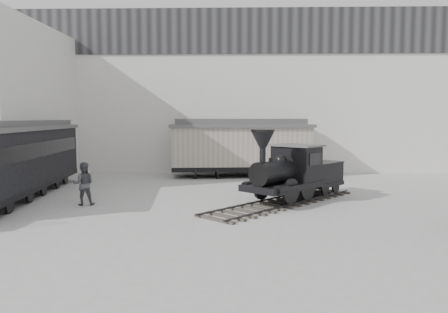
{
  "coord_description": "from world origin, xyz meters",
  "views": [
    {
      "loc": [
        -0.25,
        -15.75,
        3.72
      ],
      "look_at": [
        -0.77,
        3.87,
        2.0
      ],
      "focal_mm": 35.0,
      "sensor_mm": 36.0,
      "label": 1
    }
  ],
  "objects_px": {
    "passenger_coach": "(17,158)",
    "visitor_b": "(84,184)",
    "boxcar": "(241,146)",
    "locomotive": "(292,176)",
    "visitor_a": "(85,182)"
  },
  "relations": [
    {
      "from": "locomotive",
      "to": "passenger_coach",
      "type": "xyz_separation_m",
      "value": [
        -12.75,
        0.68,
        0.68
      ]
    },
    {
      "from": "passenger_coach",
      "to": "visitor_a",
      "type": "distance_m",
      "value": 3.67
    },
    {
      "from": "passenger_coach",
      "to": "visitor_b",
      "type": "height_order",
      "value": "passenger_coach"
    },
    {
      "from": "visitor_a",
      "to": "visitor_b",
      "type": "bearing_deg",
      "value": 60.45
    },
    {
      "from": "boxcar",
      "to": "visitor_b",
      "type": "xyz_separation_m",
      "value": [
        -6.86,
        -9.49,
        -1.01
      ]
    },
    {
      "from": "locomotive",
      "to": "boxcar",
      "type": "xyz_separation_m",
      "value": [
        -2.18,
        8.45,
        0.76
      ]
    },
    {
      "from": "locomotive",
      "to": "visitor_a",
      "type": "bearing_deg",
      "value": -137.74
    },
    {
      "from": "visitor_a",
      "to": "visitor_b",
      "type": "xyz_separation_m",
      "value": [
        0.26,
        -0.96,
        0.07
      ]
    },
    {
      "from": "passenger_coach",
      "to": "visitor_a",
      "type": "xyz_separation_m",
      "value": [
        3.44,
        -0.76,
        -1.0
      ]
    },
    {
      "from": "locomotive",
      "to": "visitor_b",
      "type": "distance_m",
      "value": 9.1
    },
    {
      "from": "locomotive",
      "to": "visitor_b",
      "type": "relative_size",
      "value": 4.34
    },
    {
      "from": "boxcar",
      "to": "passenger_coach",
      "type": "relative_size",
      "value": 0.73
    },
    {
      "from": "boxcar",
      "to": "visitor_a",
      "type": "relative_size",
      "value": 5.43
    },
    {
      "from": "visitor_a",
      "to": "boxcar",
      "type": "bearing_deg",
      "value": -174.79
    },
    {
      "from": "locomotive",
      "to": "visitor_a",
      "type": "xyz_separation_m",
      "value": [
        -9.3,
        -0.08,
        -0.33
      ]
    }
  ]
}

